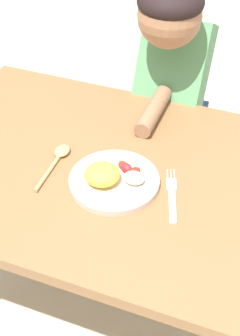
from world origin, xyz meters
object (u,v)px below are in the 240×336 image
object	(u,v)px
plate	(113,179)
fork	(172,197)
spoon	(58,157)
person	(170,108)

from	to	relation	value
plate	fork	world-z (taller)	plate
plate	fork	bearing A→B (deg)	2.96
plate	fork	distance (m)	0.16
plate	spoon	world-z (taller)	plate
plate	spoon	bearing A→B (deg)	167.42
spoon	plate	bearing A→B (deg)	-104.06
fork	plate	bearing A→B (deg)	74.79
spoon	person	size ratio (longest dim) A/B	0.18
fork	person	size ratio (longest dim) A/B	0.18
fork	person	xyz separation A→B (m)	(-0.15, 0.52, -0.10)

